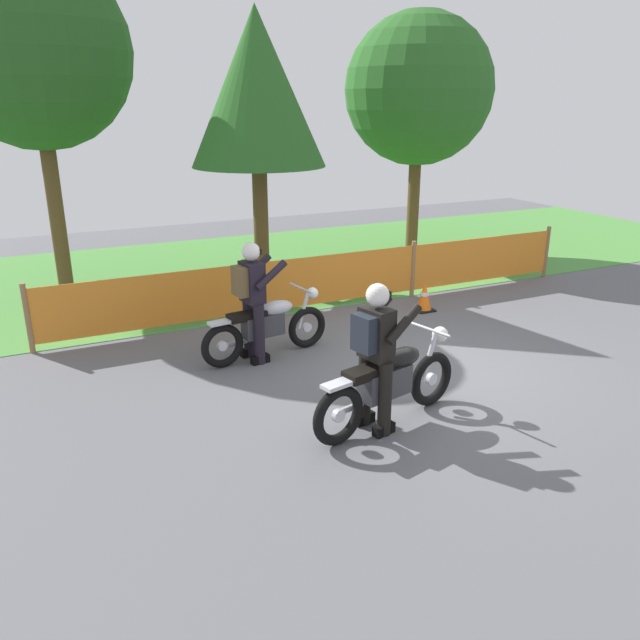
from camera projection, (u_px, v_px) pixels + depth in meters
name	position (u px, v px, depth m)	size (l,w,h in m)	color
ground	(429.00, 369.00, 8.66)	(24.00, 24.00, 0.02)	#5B5B60
grass_verge	(267.00, 265.00, 14.03)	(24.00, 6.69, 0.01)	#4C8C3D
barrier_fence	(334.00, 278.00, 11.00)	(9.91, 0.08, 1.05)	olive
tree_leftmost	(34.00, 52.00, 10.84)	(3.34, 3.34, 5.95)	brown
tree_near_left	(257.00, 89.00, 11.05)	(2.43, 2.43, 5.05)	brown
tree_near_right	(419.00, 90.00, 14.05)	(3.33, 3.33, 5.38)	brown
motorcycle_lead	(267.00, 326.00, 8.90)	(1.99, 0.58, 0.94)	black
motorcycle_trailing	(389.00, 383.00, 7.04)	(2.10, 0.77, 1.01)	black
rider_lead	(252.00, 296.00, 8.63)	(0.72, 0.60, 1.69)	black
rider_trailing	(375.00, 350.00, 6.74)	(0.75, 0.64, 1.69)	black
traffic_cone	(424.00, 296.00, 10.94)	(0.32, 0.32, 0.53)	black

